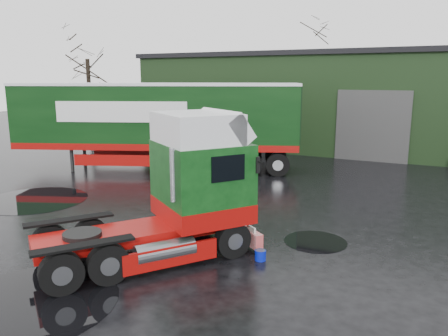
# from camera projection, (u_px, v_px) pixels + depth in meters

# --- Properties ---
(ground) EXTENTS (100.00, 100.00, 0.00)m
(ground) POSITION_uv_depth(u_px,v_px,m) (234.00, 231.00, 13.61)
(ground) COLOR black
(warehouse) EXTENTS (32.40, 12.40, 6.30)m
(warehouse) POSITION_uv_depth(u_px,v_px,m) (387.00, 100.00, 29.60)
(warehouse) COLOR black
(warehouse) RESTS_ON ground
(hero_tractor) EXTENTS (5.72, 6.55, 3.84)m
(hero_tractor) POSITION_uv_depth(u_px,v_px,m) (140.00, 189.00, 11.14)
(hero_tractor) COLOR #0F4014
(hero_tractor) RESTS_ON ground
(trailer_left) EXTENTS (14.41, 8.21, 4.47)m
(trailer_left) POSITION_uv_depth(u_px,v_px,m) (157.00, 127.00, 22.26)
(trailer_left) COLOR silver
(trailer_left) RESTS_ON ground
(wash_bucket) EXTENTS (0.38, 0.38, 0.27)m
(wash_bucket) POSITION_uv_depth(u_px,v_px,m) (260.00, 255.00, 11.43)
(wash_bucket) COLOR #0817B6
(wash_bucket) RESTS_ON ground
(tree_left) EXTENTS (4.40, 4.40, 8.50)m
(tree_left) POSITION_uv_depth(u_px,v_px,m) (89.00, 84.00, 30.68)
(tree_left) COLOR black
(tree_left) RESTS_ON ground
(tree_back_a) EXTENTS (4.40, 4.40, 9.50)m
(tree_back_a) POSITION_uv_depth(u_px,v_px,m) (312.00, 77.00, 41.53)
(tree_back_a) COLOR black
(tree_back_a) RESTS_ON ground
(puddle_0) EXTENTS (3.73, 3.73, 0.01)m
(puddle_0) POSITION_uv_depth(u_px,v_px,m) (30.00, 303.00, 9.29)
(puddle_0) COLOR black
(puddle_0) RESTS_ON ground
(puddle_1) EXTENTS (1.82, 1.82, 0.01)m
(puddle_1) POSITION_uv_depth(u_px,v_px,m) (315.00, 242.00, 12.74)
(puddle_1) COLOR black
(puddle_1) RESTS_ON ground
(puddle_2) EXTENTS (3.99, 3.99, 0.01)m
(puddle_2) POSITION_uv_depth(u_px,v_px,m) (35.00, 200.00, 17.06)
(puddle_2) COLOR black
(puddle_2) RESTS_ON ground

